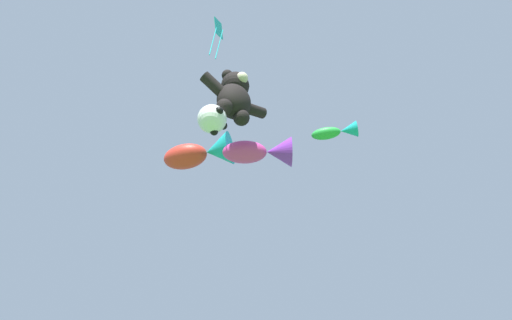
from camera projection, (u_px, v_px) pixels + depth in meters
teddy_bear_kite at (234, 96)px, 12.12m from camera, size 2.34×1.03×2.37m
soccer_ball_kite at (212, 119)px, 10.94m from camera, size 0.89×0.88×0.82m
fish_kite_emerald at (337, 132)px, 12.55m from camera, size 1.31×1.36×0.51m
fish_kite_magenta at (262, 152)px, 12.97m from camera, size 2.33×2.05×0.99m
fish_kite_crimson at (202, 153)px, 13.69m from camera, size 2.33×2.51×1.15m
diamond_kite at (218, 33)px, 13.59m from camera, size 0.70×0.53×2.74m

